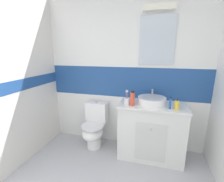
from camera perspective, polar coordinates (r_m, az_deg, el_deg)
The scene contains 8 objects.
wall_back_tiled at distance 2.60m, azimuth 5.03°, elevation 6.78°, with size 3.20×0.20×2.50m.
vanity_cabinet at distance 2.52m, azimuth 14.06°, elevation -13.80°, with size 0.96×0.52×0.85m.
sink_basin at distance 2.33m, azimuth 14.35°, elevation -3.38°, with size 0.40×0.44×0.18m.
toilet at distance 2.72m, azimuth -6.50°, elevation -12.92°, with size 0.37×0.50×0.77m.
toothbrush_cup at distance 2.25m, azimuth 5.46°, elevation -3.55°, with size 0.08×0.08×0.22m.
soap_dispenser at distance 2.23m, azimuth 22.60°, elevation -4.75°, with size 0.06×0.06×0.16m.
shampoo_bottle_tall at distance 2.21m, azimuth 7.49°, elevation -2.80°, with size 0.07×0.07×0.21m.
toothpaste_tube_upright at distance 2.22m, azimuth 20.53°, elevation -4.16°, with size 0.03×0.03×0.17m.
Camera 1 is at (0.46, -0.09, 1.59)m, focal length 24.99 mm.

